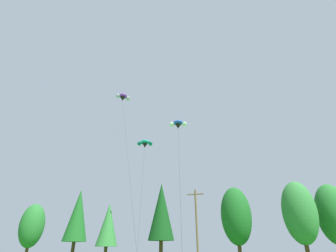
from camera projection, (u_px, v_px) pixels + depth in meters
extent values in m
ellipsoid|color=#236628|center=(32.00, 225.00, 51.08)|extent=(4.62, 4.62, 8.19)
cylinder|color=#472D19|center=(72.00, 252.00, 46.92)|extent=(0.63, 0.63, 3.34)
cone|color=#19561E|center=(78.00, 215.00, 49.69)|extent=(4.43, 4.43, 9.52)
cone|color=#2D7033|center=(108.00, 224.00, 45.27)|extent=(3.71, 3.71, 7.10)
cylinder|color=#472D19|center=(161.00, 252.00, 42.69)|extent=(0.63, 0.63, 3.39)
cone|color=#0F3D14|center=(161.00, 211.00, 45.49)|extent=(4.46, 4.46, 9.63)
ellipsoid|color=#19561E|center=(236.00, 215.00, 43.37)|extent=(5.00, 5.00, 9.32)
ellipsoid|color=#2D7033|center=(299.00, 212.00, 39.72)|extent=(5.02, 5.02, 9.37)
ellipsoid|color=#236628|center=(333.00, 213.00, 41.23)|extent=(5.01, 5.01, 9.35)
cylinder|color=brown|center=(197.00, 227.00, 32.86)|extent=(0.26, 0.26, 9.33)
cube|color=brown|center=(195.00, 194.00, 34.61)|extent=(2.20, 0.14, 0.14)
ellipsoid|color=teal|center=(145.00, 142.00, 45.92)|extent=(1.81, 1.51, 0.92)
ellipsoid|color=#0F666B|center=(150.00, 144.00, 45.83)|extent=(1.11, 1.10, 1.03)
ellipsoid|color=#0F666B|center=(139.00, 144.00, 45.77)|extent=(0.90, 1.12, 1.03)
cone|color=black|center=(145.00, 146.00, 45.75)|extent=(1.09, 1.09, 0.75)
cylinder|color=black|center=(142.00, 184.00, 34.39)|extent=(5.57, 15.96, 16.69)
ellipsoid|color=blue|center=(178.00, 123.00, 34.78)|extent=(1.50, 1.13, 0.78)
ellipsoid|color=white|center=(184.00, 124.00, 34.63)|extent=(0.91, 0.86, 0.87)
ellipsoid|color=white|center=(172.00, 125.00, 34.72)|extent=(0.77, 0.87, 0.87)
cone|color=black|center=(178.00, 127.00, 34.63)|extent=(0.90, 0.90, 0.65)
cylinder|color=black|center=(179.00, 167.00, 24.48)|extent=(3.30, 14.67, 15.00)
ellipsoid|color=purple|center=(123.00, 96.00, 38.65)|extent=(1.51, 1.49, 0.75)
ellipsoid|color=silver|center=(128.00, 99.00, 38.88)|extent=(0.96, 0.91, 0.83)
ellipsoid|color=silver|center=(118.00, 96.00, 38.22)|extent=(0.90, 0.97, 0.83)
cone|color=black|center=(123.00, 99.00, 38.50)|extent=(0.99, 0.99, 0.60)
cylinder|color=black|center=(128.00, 159.00, 30.79)|extent=(5.67, 5.84, 20.39)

